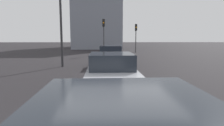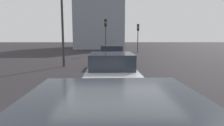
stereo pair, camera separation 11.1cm
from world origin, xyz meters
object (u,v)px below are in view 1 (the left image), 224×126
(car_navy_lead, at_px, (110,56))
(car_silver_second, at_px, (111,72))
(traffic_light_near_left, at_px, (136,32))
(traffic_light_near_right, at_px, (104,29))
(street_lamp_kerbside, at_px, (61,12))

(car_navy_lead, distance_m, car_silver_second, 6.50)
(car_silver_second, bearing_deg, car_navy_lead, -2.13)
(traffic_light_near_left, xyz_separation_m, traffic_light_near_right, (-2.97, 4.39, 0.27))
(traffic_light_near_left, bearing_deg, car_navy_lead, -18.39)
(car_silver_second, height_order, street_lamp_kerbside, street_lamp_kerbside)
(car_silver_second, relative_size, traffic_light_near_right, 1.01)
(car_navy_lead, xyz_separation_m, traffic_light_near_left, (12.25, -3.77, 2.09))
(traffic_light_near_right, relative_size, street_lamp_kerbside, 0.66)
(traffic_light_near_right, height_order, street_lamp_kerbside, street_lamp_kerbside)
(traffic_light_near_left, height_order, traffic_light_near_right, traffic_light_near_right)
(street_lamp_kerbside, bearing_deg, traffic_light_near_right, -16.70)
(traffic_light_near_left, relative_size, traffic_light_near_right, 0.91)
(car_navy_lead, relative_size, car_silver_second, 0.99)
(traffic_light_near_left, bearing_deg, traffic_light_near_right, -57.19)
(traffic_light_near_left, bearing_deg, street_lamp_kerbside, -31.36)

